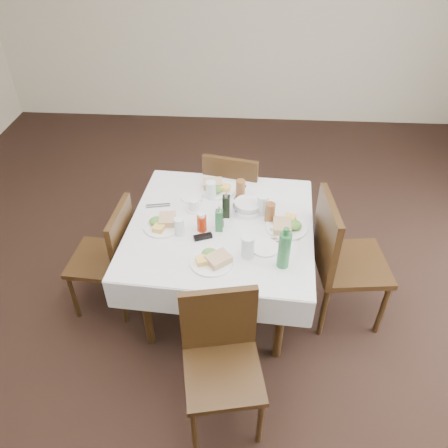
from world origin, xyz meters
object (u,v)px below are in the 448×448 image
object	(u,v)px
chair_south	(221,352)
chair_west	(111,253)
coffee_mug	(194,205)
green_bottle	(284,250)
water_e	(263,205)
chair_north	(233,194)
ketchup_bottle	(202,223)
water_w	(179,226)
oil_cruet_dark	(226,206)
chair_east	(339,255)
dining_table	(221,234)
bread_basket	(248,206)
oil_cruet_green	(219,220)
water_s	(248,246)
water_n	(211,190)

from	to	relation	value
chair_south	chair_west	distance (m)	1.15
chair_south	coffee_mug	distance (m)	1.07
coffee_mug	green_bottle	size ratio (longest dim) A/B	0.41
chair_south	water_e	world-z (taller)	chair_south
water_e	chair_north	bearing A→B (deg)	112.31
water_e	ketchup_bottle	xyz separation A→B (m)	(-0.40, -0.21, -0.01)
green_bottle	chair_north	bearing A→B (deg)	108.10
water_w	oil_cruet_dark	bearing A→B (deg)	35.05
chair_east	ketchup_bottle	xyz separation A→B (m)	(-0.94, -0.01, 0.25)
dining_table	bread_basket	xyz separation A→B (m)	(0.18, 0.17, 0.12)
oil_cruet_green	chair_east	bearing A→B (deg)	0.11
water_w	coffee_mug	world-z (taller)	water_w
chair_west	water_w	xyz separation A→B (m)	(0.52, -0.05, 0.31)
oil_cruet_green	coffee_mug	distance (m)	0.29
oil_cruet_dark	dining_table	bearing A→B (deg)	-108.87
bread_basket	water_s	bearing A→B (deg)	-88.97
chair_east	oil_cruet_green	world-z (taller)	chair_east
chair_south	green_bottle	bearing A→B (deg)	54.20
water_s	ketchup_bottle	world-z (taller)	water_s
chair_south	water_s	bearing A→B (deg)	76.92
chair_south	oil_cruet_green	bearing A→B (deg)	94.81
dining_table	chair_east	size ratio (longest dim) A/B	1.30
bread_basket	oil_cruet_green	xyz separation A→B (m)	(-0.18, -0.23, 0.05)
oil_cruet_green	coffee_mug	xyz separation A→B (m)	(-0.19, 0.21, -0.05)
water_n	bread_basket	size ratio (longest dim) A/B	0.63
water_e	coffee_mug	xyz separation A→B (m)	(-0.48, 0.01, -0.03)
chair_west	coffee_mug	xyz separation A→B (m)	(0.58, 0.22, 0.29)
chair_east	water_n	xyz separation A→B (m)	(-0.91, 0.36, 0.25)
chair_east	chair_west	distance (m)	1.60
oil_cruet_dark	chair_south	bearing A→B (deg)	-88.21
water_s	water_w	distance (m)	0.49
chair_east	water_n	distance (m)	1.01
water_w	chair_south	bearing A→B (deg)	-66.01
ketchup_bottle	oil_cruet_green	bearing A→B (deg)	5.34
water_s	bread_basket	size ratio (longest dim) A/B	0.70
oil_cruet_dark	green_bottle	xyz separation A→B (m)	(0.37, -0.46, 0.04)
water_s	ketchup_bottle	bearing A→B (deg)	143.46
water_e	bread_basket	world-z (taller)	water_e
water_s	oil_cruet_green	size ratio (longest dim) A/B	0.74
green_bottle	oil_cruet_dark	bearing A→B (deg)	128.76
dining_table	water_w	size ratio (longest dim) A/B	10.66
dining_table	oil_cruet_green	bearing A→B (deg)	-95.65
chair_west	bread_basket	bearing A→B (deg)	13.73
dining_table	water_e	distance (m)	0.35
dining_table	chair_north	bearing A→B (deg)	85.55
water_s	coffee_mug	size ratio (longest dim) A/B	1.26
dining_table	bread_basket	bearing A→B (deg)	43.11
chair_east	chair_west	bearing A→B (deg)	-179.72
oil_cruet_green	water_e	bearing A→B (deg)	35.29
chair_north	water_s	bearing A→B (deg)	-82.36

